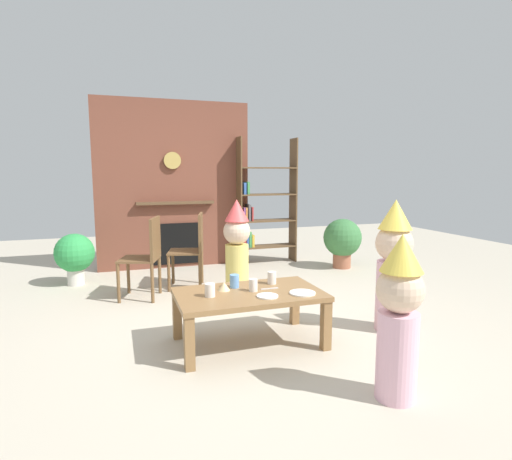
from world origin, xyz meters
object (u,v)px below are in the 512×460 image
Objects in this scene: child_in_pink at (393,262)px; potted_plant_short at (75,255)px; paper_cup_center at (234,281)px; paper_plate_front at (267,296)px; potted_plant_tall at (342,239)px; paper_plate_rear at (302,293)px; child_with_cone_hat at (399,314)px; dining_chair_middle at (193,246)px; dining_chair_left at (147,253)px; paper_cup_near_right at (210,290)px; birthday_cake_slice at (224,286)px; coffee_table at (249,299)px; bookshelf at (262,208)px; paper_cup_far_left at (272,278)px; paper_cup_near_left at (253,285)px; child_by_the_chairs at (237,245)px.

child_in_pink reaches higher than potted_plant_short.
paper_cup_center reaches higher than paper_plate_front.
potted_plant_tall is 3.61m from potted_plant_short.
child_with_cone_hat is (0.22, -0.90, 0.10)m from paper_plate_rear.
dining_chair_middle reaches higher than paper_plate_rear.
potted_plant_short is at bearing 1.77° from child_with_cone_hat.
potted_plant_tall is at bearing -149.55° from dining_chair_left.
dining_chair_left is (-1.06, 1.73, 0.07)m from paper_plate_rear.
paper_cup_near_right is 1.02× the size of birthday_cake_slice.
birthday_cake_slice reaches higher than coffee_table.
potted_plant_tall is at bearing 45.49° from coffee_table.
paper_cup_near_right is 3.27m from potted_plant_tall.
potted_plant_tall reaches higher than coffee_table.
birthday_cake_slice is at bearing -3.56° from child_in_pink.
potted_plant_tall is at bearing -35.77° from bookshelf.
dining_chair_left is (-0.94, 1.37, 0.02)m from paper_cup_far_left.
child_in_pink is 3.75m from potted_plant_short.
paper_plate_rear is 0.23× the size of dining_chair_middle.
paper_cup_far_left is at bearing 8.22° from birthday_cake_slice.
paper_plate_front is (0.42, -0.15, -0.05)m from paper_cup_near_right.
paper_cup_near_right is at bearing -176.37° from coffee_table.
paper_cup_center is at bearing 131.65° from dining_chair_left.
child_by_the_chairs is (0.25, 1.32, 0.09)m from paper_cup_near_left.
birthday_cake_slice is 0.11× the size of dining_chair_middle.
dining_chair_middle reaches higher than paper_cup_near_right.
child_by_the_chairs is (0.02, 1.16, 0.09)m from paper_cup_far_left.
paper_plate_rear is 0.23× the size of dining_chair_left.
paper_plate_front is (0.09, -0.17, 0.07)m from coffee_table.
paper_plate_front is 0.14× the size of child_in_pink.
coffee_table is at bearing -164.29° from paper_cup_near_left.
coffee_table is 1.13× the size of child_with_cone_hat.
potted_plant_tall reaches higher than paper_cup_near_right.
paper_cup_near_right reaches higher than birthday_cake_slice.
potted_plant_short reaches higher than birthday_cake_slice.
child_in_pink reaches higher than coffee_table.
bookshelf is 1.85× the size of child_with_cone_hat.
birthday_cake_slice reaches higher than paper_plate_rear.
potted_plant_short reaches higher than coffee_table.
child_in_pink reaches higher than child_by_the_chairs.
child_with_cone_hat is 2.43m from child_by_the_chairs.
dining_chair_middle is (-0.16, 1.81, 0.03)m from paper_cup_near_left.
child_with_cone_hat is at bearing -60.74° from coffee_table.
child_by_the_chairs is (0.19, 1.50, 0.14)m from paper_plate_front.
paper_cup_near_left is 1.00× the size of birthday_cake_slice.
paper_plate_rear is at bearing -70.50° from paper_cup_far_left.
paper_cup_near_left is 1.81m from dining_chair_middle.
birthday_cake_slice is (-1.31, -2.76, -0.38)m from bookshelf.
bookshelf is 3.08m from birthday_cake_slice.
coffee_table is 11.60× the size of paper_cup_near_left.
dining_chair_middle reaches higher than paper_cup_center.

